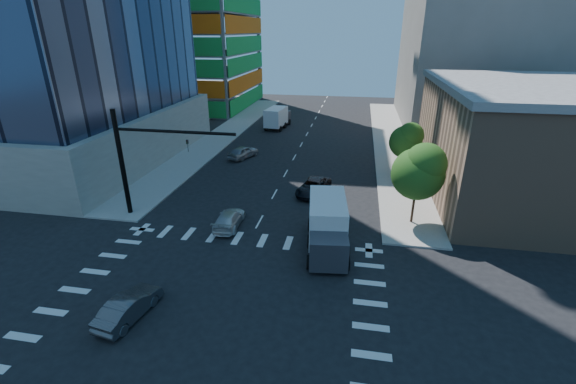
# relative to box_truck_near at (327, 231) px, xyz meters

# --- Properties ---
(ground) EXTENTS (160.00, 160.00, 0.00)m
(ground) POSITION_rel_box_truck_near_xyz_m (-5.95, -8.60, -1.55)
(ground) COLOR black
(ground) RESTS_ON ground
(road_markings) EXTENTS (20.00, 20.00, 0.01)m
(road_markings) POSITION_rel_box_truck_near_xyz_m (-5.95, -8.60, -1.55)
(road_markings) COLOR silver
(road_markings) RESTS_ON ground
(sidewalk_ne) EXTENTS (5.00, 60.00, 0.15)m
(sidewalk_ne) POSITION_rel_box_truck_near_xyz_m (6.55, 31.40, -1.48)
(sidewalk_ne) COLOR gray
(sidewalk_ne) RESTS_ON ground
(sidewalk_nw) EXTENTS (5.00, 60.00, 0.15)m
(sidewalk_nw) POSITION_rel_box_truck_near_xyz_m (-18.45, 31.40, -1.48)
(sidewalk_nw) COLOR gray
(sidewalk_nw) RESTS_ON ground
(commercial_building) EXTENTS (20.50, 22.50, 10.60)m
(commercial_building) POSITION_rel_box_truck_near_xyz_m (19.05, 13.40, 3.76)
(commercial_building) COLOR #946F56
(commercial_building) RESTS_ON ground
(bg_building_ne) EXTENTS (24.00, 30.00, 28.00)m
(bg_building_ne) POSITION_rel_box_truck_near_xyz_m (21.05, 46.40, 12.45)
(bg_building_ne) COLOR slate
(bg_building_ne) RESTS_ON ground
(signal_mast_nw) EXTENTS (10.20, 0.40, 9.00)m
(signal_mast_nw) POSITION_rel_box_truck_near_xyz_m (-15.94, 2.90, 3.94)
(signal_mast_nw) COLOR black
(signal_mast_nw) RESTS_ON sidewalk_nw
(tree_south) EXTENTS (4.16, 4.16, 6.82)m
(tree_south) POSITION_rel_box_truck_near_xyz_m (6.68, 5.30, 3.13)
(tree_south) COLOR #382316
(tree_south) RESTS_ON sidewalk_ne
(tree_north) EXTENTS (3.54, 3.52, 5.78)m
(tree_north) POSITION_rel_box_truck_near_xyz_m (6.98, 17.30, 2.43)
(tree_north) COLOR #382316
(tree_north) RESTS_ON sidewalk_ne
(car_nb_far) EXTENTS (3.42, 5.50, 1.42)m
(car_nb_far) POSITION_rel_box_truck_near_xyz_m (-2.20, 10.21, -0.84)
(car_nb_far) COLOR black
(car_nb_far) RESTS_ON ground
(car_sb_near) EXTENTS (2.00, 4.61, 1.32)m
(car_sb_near) POSITION_rel_box_truck_near_xyz_m (-8.17, 2.20, -0.89)
(car_sb_near) COLOR silver
(car_sb_near) RESTS_ON ground
(car_sb_mid) EXTENTS (3.41, 4.91, 1.55)m
(car_sb_mid) POSITION_rel_box_truck_near_xyz_m (-12.25, 20.07, -0.78)
(car_sb_mid) COLOR #9EA0A5
(car_sb_mid) RESTS_ON ground
(car_sb_cross) EXTENTS (2.14, 4.44, 1.40)m
(car_sb_cross) POSITION_rel_box_truck_near_xyz_m (-10.20, -9.17, -0.85)
(car_sb_cross) COLOR #49494E
(car_sb_cross) RESTS_ON ground
(box_truck_near) EXTENTS (3.60, 6.98, 3.51)m
(box_truck_near) POSITION_rel_box_truck_near_xyz_m (0.00, 0.00, 0.00)
(box_truck_near) COLOR black
(box_truck_near) RESTS_ON ground
(box_truck_far) EXTENTS (3.39, 6.61, 3.33)m
(box_truck_far) POSITION_rel_box_truck_near_xyz_m (-11.22, 36.92, -0.08)
(box_truck_far) COLOR black
(box_truck_far) RESTS_ON ground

